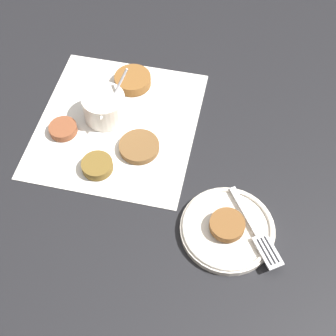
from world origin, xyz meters
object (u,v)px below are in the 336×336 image
object	(u,v)px
sauce_bowl	(105,108)
serving_plate	(227,229)
fritter_on_plate	(227,225)
fork	(258,235)

from	to	relation	value
sauce_bowl	serving_plate	bearing A→B (deg)	42.87
serving_plate	fritter_on_plate	world-z (taller)	fritter_on_plate
serving_plate	fork	size ratio (longest dim) A/B	1.04
sauce_bowl	fork	distance (m)	0.41
sauce_bowl	fritter_on_plate	xyz separation A→B (m)	(0.26, 0.24, -0.00)
fritter_on_plate	fork	bearing A→B (deg)	74.28
sauce_bowl	serving_plate	distance (m)	0.36
sauce_bowl	fritter_on_plate	world-z (taller)	sauce_bowl
serving_plate	fork	xyz separation A→B (m)	(0.02, 0.05, 0.01)
serving_plate	sauce_bowl	bearing A→B (deg)	-137.13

